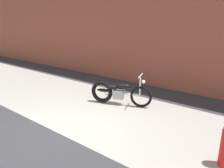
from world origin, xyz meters
TOP-DOWN VIEW (x-y plane):
  - ground_plane at (0.00, 0.00)m, footprint 80.00×80.00m
  - sidewalk_slab at (0.00, 1.75)m, footprint 36.00×3.50m
  - brick_building_wall at (0.00, 5.20)m, footprint 36.00×0.50m
  - motorcycle_black at (-0.14, 2.38)m, footprint 1.93×0.87m

SIDE VIEW (x-z plane):
  - ground_plane at x=0.00m, z-range 0.00..0.00m
  - sidewalk_slab at x=0.00m, z-range 0.00..0.01m
  - motorcycle_black at x=-0.14m, z-range -0.12..0.91m
  - brick_building_wall at x=0.00m, z-range 0.00..6.29m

